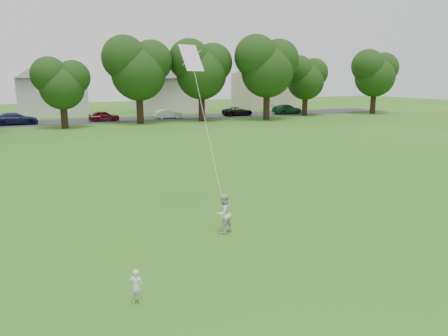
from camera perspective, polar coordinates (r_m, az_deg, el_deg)
name	(u,v)px	position (r m, az deg, el deg)	size (l,w,h in m)	color
ground	(180,277)	(11.60, -5.79, -14.02)	(160.00, 160.00, 0.00)	#2D5F15
street	(59,122)	(52.27, -20.79, 5.61)	(90.00, 7.00, 0.01)	#2D2D30
toddler	(136,286)	(10.41, -11.39, -14.91)	(0.30, 0.20, 0.82)	silver
older_boy	(223,213)	(14.34, -0.09, -5.96)	(0.64, 0.50, 1.32)	silver
kite	(206,127)	(15.15, -2.31, 5.36)	(1.16, 1.93, 5.68)	white
tree_row	(61,63)	(45.85, -20.51, 12.67)	(83.01, 8.81, 10.87)	black
parked_cars	(68,117)	(51.29, -19.67, 6.28)	(63.29, 2.25, 1.29)	black
house_row	(40,77)	(61.95, -22.94, 10.89)	(76.90, 13.93, 10.27)	beige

